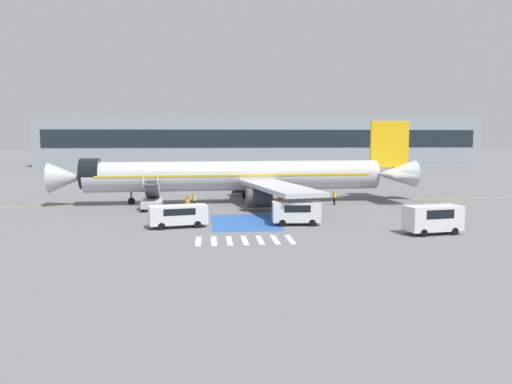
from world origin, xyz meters
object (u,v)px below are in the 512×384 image
(terminal_building, at_px, (263,141))
(service_van_0, at_px, (433,217))
(ground_crew_3, at_px, (334,196))
(ground_crew_0, at_px, (187,202))
(boarding_stairs_forward, at_px, (152,201))
(ground_crew_2, at_px, (194,199))
(ground_crew_1, at_px, (280,199))
(service_van_1, at_px, (178,214))
(airliner, at_px, (241,176))
(service_van_2, at_px, (296,211))
(fuel_tanker, at_px, (279,174))

(terminal_building, bearing_deg, service_van_0, -88.79)
(ground_crew_3, bearing_deg, terminal_building, -16.32)
(ground_crew_0, bearing_deg, boarding_stairs_forward, -53.35)
(ground_crew_0, height_order, ground_crew_2, ground_crew_2)
(service_van_0, relative_size, ground_crew_1, 2.63)
(service_van_1, xyz_separation_m, ground_crew_0, (0.48, 9.44, -0.18))
(ground_crew_2, bearing_deg, service_van_1, 147.53)
(service_van_0, bearing_deg, boarding_stairs_forward, 46.52)
(ground_crew_2, bearing_deg, ground_crew_0, 138.97)
(boarding_stairs_forward, relative_size, ground_crew_3, 2.88)
(ground_crew_0, xyz_separation_m, ground_crew_3, (17.17, 3.71, 0.06))
(airliner, bearing_deg, service_van_0, -149.16)
(ground_crew_0, bearing_deg, service_van_2, 113.70)
(service_van_0, height_order, ground_crew_0, service_van_0)
(fuel_tanker, distance_m, terminal_building, 59.23)
(fuel_tanker, height_order, service_van_2, fuel_tanker)
(service_van_0, xyz_separation_m, ground_crew_0, (-20.77, 14.61, -0.39))
(service_van_0, height_order, ground_crew_2, service_van_0)
(service_van_1, bearing_deg, airliner, 145.50)
(airliner, relative_size, fuel_tanker, 4.80)
(service_van_2, distance_m, ground_crew_0, 13.75)
(airliner, height_order, ground_crew_0, airliner)
(ground_crew_1, bearing_deg, service_van_2, 107.87)
(service_van_0, bearing_deg, ground_crew_1, 23.44)
(ground_crew_1, bearing_deg, fuel_tanker, -79.62)
(ground_crew_1, distance_m, ground_crew_2, 9.74)
(ground_crew_2, relative_size, terminal_building, 0.01)
(service_van_1, relative_size, terminal_building, 0.04)
(boarding_stairs_forward, bearing_deg, ground_crew_1, -5.28)
(ground_crew_3, bearing_deg, fuel_tanker, -10.13)
(ground_crew_1, bearing_deg, ground_crew_0, 27.16)
(airliner, bearing_deg, ground_crew_1, -146.42)
(airliner, distance_m, ground_crew_1, 7.15)
(service_van_0, bearing_deg, fuel_tanker, -1.71)
(service_van_2, relative_size, ground_crew_3, 2.41)
(fuel_tanker, distance_m, service_van_0, 46.78)
(service_van_2, bearing_deg, ground_crew_3, -24.86)
(ground_crew_0, bearing_deg, ground_crew_3, 167.68)
(service_van_2, xyz_separation_m, terminal_building, (8.30, 99.78, 5.72))
(service_van_2, relative_size, terminal_building, 0.04)
(boarding_stairs_forward, distance_m, ground_crew_2, 4.68)
(fuel_tanker, height_order, ground_crew_2, fuel_tanker)
(boarding_stairs_forward, relative_size, ground_crew_0, 3.02)
(fuel_tanker, xyz_separation_m, ground_crew_0, (-14.58, -31.76, -0.68))
(service_van_0, bearing_deg, ground_crew_3, 1.80)
(service_van_0, relative_size, ground_crew_0, 2.79)
(airliner, height_order, ground_crew_3, airliner)
(service_van_0, xyz_separation_m, ground_crew_2, (-20.11, 17.29, -0.36))
(terminal_building, bearing_deg, ground_crew_2, -101.50)
(boarding_stairs_forward, xyz_separation_m, ground_crew_1, (14.34, -0.60, 0.11))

